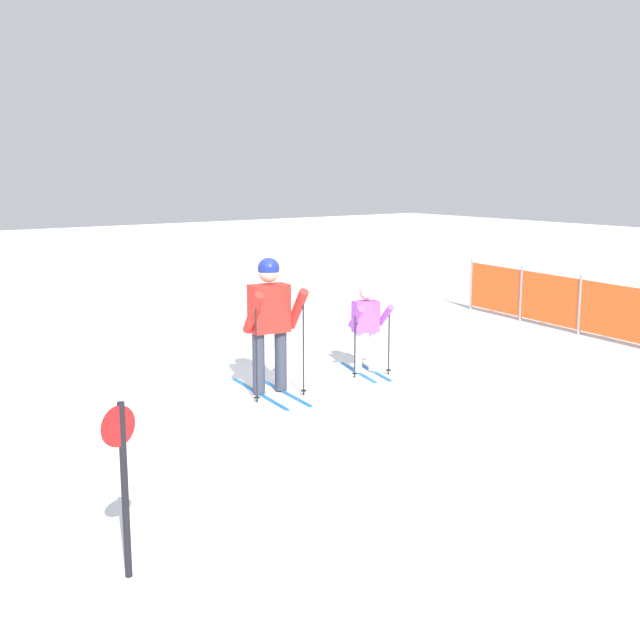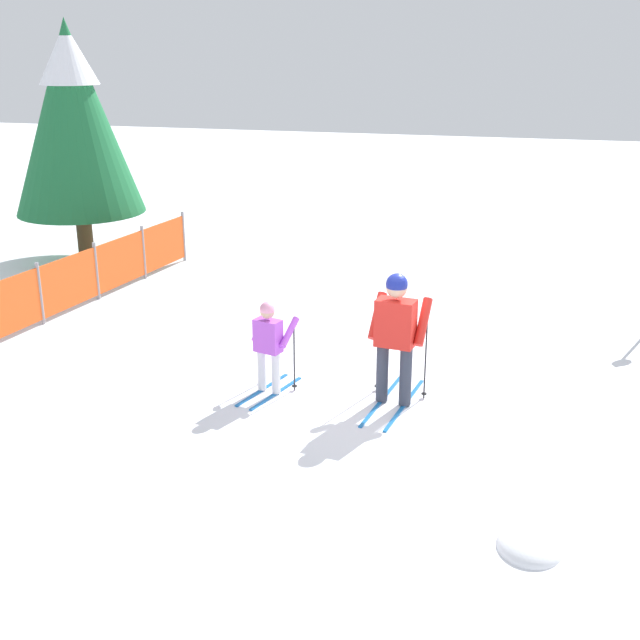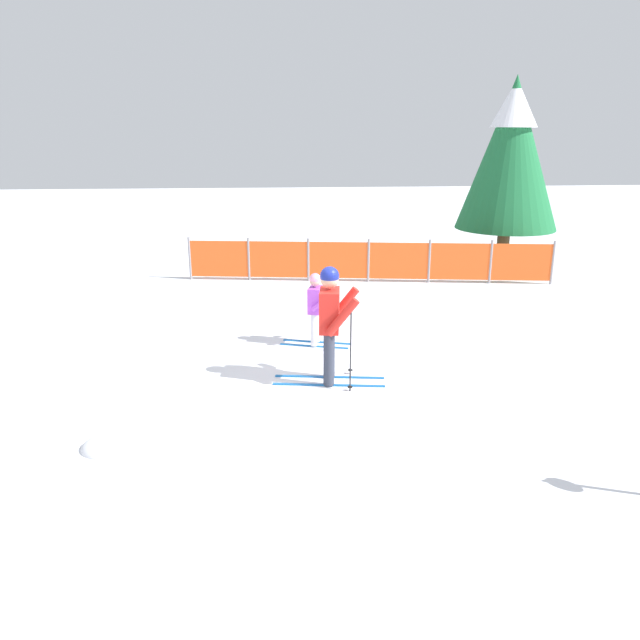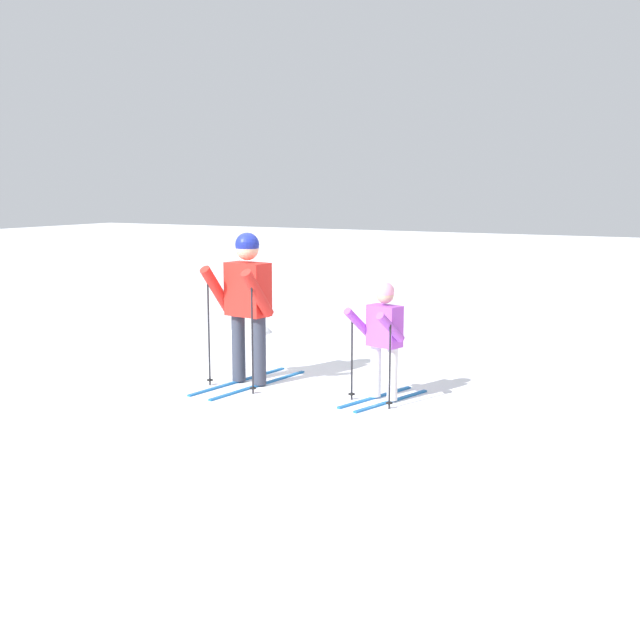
# 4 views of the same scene
# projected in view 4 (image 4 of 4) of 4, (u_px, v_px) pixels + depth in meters

# --- Properties ---
(ground_plane) EXTENTS (60.00, 60.00, 0.00)m
(ground_plane) POSITION_uv_depth(u_px,v_px,m) (248.00, 385.00, 9.02)
(ground_plane) COLOR white
(skier_adult) EXTENTS (1.64, 0.77, 1.70)m
(skier_adult) POSITION_uv_depth(u_px,v_px,m) (247.00, 295.00, 8.87)
(skier_adult) COLOR #1966B2
(skier_adult) RESTS_ON ground_plane
(skier_child) EXTENTS (1.19, 0.63, 1.24)m
(skier_child) POSITION_uv_depth(u_px,v_px,m) (383.00, 332.00, 8.23)
(skier_child) COLOR #1966B2
(skier_child) RESTS_ON ground_plane
(snow_mound) EXTENTS (0.71, 0.60, 0.28)m
(snow_mound) POSITION_uv_depth(u_px,v_px,m) (250.00, 333.00, 12.18)
(snow_mound) COLOR white
(snow_mound) RESTS_ON ground_plane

